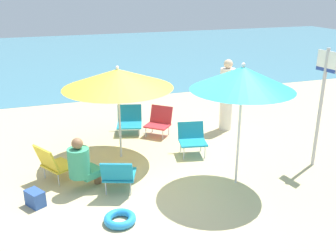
{
  "coord_description": "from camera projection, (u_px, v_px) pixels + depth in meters",
  "views": [
    {
      "loc": [
        -1.74,
        -5.58,
        3.12
      ],
      "look_at": [
        0.42,
        0.66,
        0.7
      ],
      "focal_mm": 41.02,
      "sensor_mm": 36.0,
      "label": 1
    }
  ],
  "objects": [
    {
      "name": "beach_chair_b",
      "position": [
        119.0,
        174.0,
        6.06
      ],
      "size": [
        0.67,
        0.73,
        0.6
      ],
      "rotation": [
        0.0,
        0.0,
        1.21
      ],
      "color": "teal",
      "rests_on": "ground_plane"
    },
    {
      "name": "beach_chair_d",
      "position": [
        192.0,
        137.0,
        7.49
      ],
      "size": [
        0.6,
        0.61,
        0.6
      ],
      "rotation": [
        0.0,
        0.0,
        -1.77
      ],
      "color": "teal",
      "rests_on": "ground_plane"
    },
    {
      "name": "beach_chair_a",
      "position": [
        53.0,
        162.0,
        6.41
      ],
      "size": [
        0.7,
        0.7,
        0.66
      ],
      "rotation": [
        0.0,
        0.0,
        0.53
      ],
      "color": "gold",
      "rests_on": "ground_plane"
    },
    {
      "name": "beach_chair_e",
      "position": [
        129.0,
        120.0,
        8.63
      ],
      "size": [
        0.69,
        0.73,
        0.58
      ],
      "rotation": [
        0.0,
        0.0,
        -1.85
      ],
      "color": "teal",
      "rests_on": "ground_plane"
    },
    {
      "name": "sea_water",
      "position": [
        74.0,
        55.0,
        18.23
      ],
      "size": [
        40.0,
        16.0,
        0.01
      ],
      "primitive_type": "cube",
      "color": "teal",
      "rests_on": "ground_plane"
    },
    {
      "name": "person_b",
      "position": [
        82.0,
        164.0,
        6.08
      ],
      "size": [
        0.57,
        0.5,
        0.92
      ],
      "rotation": [
        0.0,
        0.0,
        0.52
      ],
      "color": "#389970",
      "rests_on": "ground_plane"
    },
    {
      "name": "ground_plane",
      "position": [
        158.0,
        180.0,
        6.56
      ],
      "size": [
        40.0,
        40.0,
        0.0
      ],
      "primitive_type": "plane",
      "color": "#D3BC8C"
    },
    {
      "name": "person_c",
      "position": [
        227.0,
        95.0,
        8.59
      ],
      "size": [
        0.33,
        0.33,
        1.62
      ],
      "rotation": [
        0.0,
        0.0,
        1.36
      ],
      "color": "silver",
      "rests_on": "ground_plane"
    },
    {
      "name": "umbrella_teal",
      "position": [
        243.0,
        78.0,
        5.85
      ],
      "size": [
        1.63,
        1.63,
        2.03
      ],
      "color": "silver",
      "rests_on": "ground_plane"
    },
    {
      "name": "beach_chair_c",
      "position": [
        159.0,
        120.0,
        8.44
      ],
      "size": [
        0.7,
        0.7,
        0.63
      ],
      "rotation": [
        0.0,
        0.0,
        -2.31
      ],
      "color": "red",
      "rests_on": "ground_plane"
    },
    {
      "name": "swim_ring",
      "position": [
        120.0,
        219.0,
        5.35
      ],
      "size": [
        0.46,
        0.46,
        0.11
      ],
      "primitive_type": "torus",
      "color": "#238CD8",
      "rests_on": "ground_plane"
    },
    {
      "name": "warning_sign",
      "position": [
        322.0,
        94.0,
        6.64
      ],
      "size": [
        0.08,
        0.4,
        2.15
      ],
      "rotation": [
        0.0,
        0.0,
        0.14
      ],
      "color": "#ADADB2",
      "rests_on": "ground_plane"
    },
    {
      "name": "beach_bag",
      "position": [
        35.0,
        198.0,
        5.74
      ],
      "size": [
        0.32,
        0.35,
        0.25
      ],
      "primitive_type": "cube",
      "rotation": [
        0.0,
        0.0,
        2.11
      ],
      "color": "#2D519E",
      "rests_on": "ground_plane"
    },
    {
      "name": "umbrella_yellow",
      "position": [
        118.0,
        79.0,
        6.9
      ],
      "size": [
        2.02,
        2.02,
        1.78
      ],
      "color": "silver",
      "rests_on": "ground_plane"
    }
  ]
}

